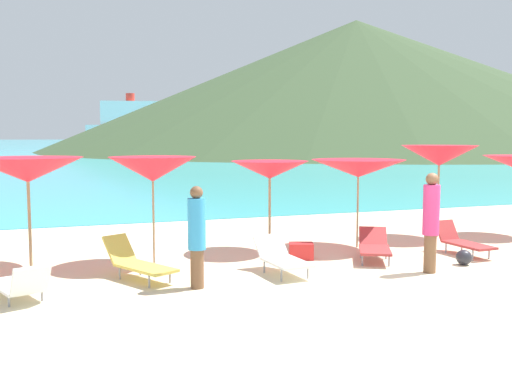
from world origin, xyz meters
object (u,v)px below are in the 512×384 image
(umbrella_5, at_px, (439,156))
(cruise_ship, at_px, (145,125))
(umbrella_3, at_px, (270,170))
(lounge_chair_3, at_px, (374,245))
(umbrella_1, at_px, (28,170))
(umbrella_2, at_px, (153,169))
(umbrella_4, at_px, (358,168))
(lounge_chair_5, at_px, (20,284))
(beachgoer_3, at_px, (197,234))
(lounge_chair_2, at_px, (462,241))
(beach_ball, at_px, (464,257))
(beachgoer_2, at_px, (431,219))
(cooler_box, at_px, (301,251))
(lounge_chair_1, at_px, (137,262))
(lounge_chair_4, at_px, (281,257))

(umbrella_5, bearing_deg, cruise_ship, 83.15)
(umbrella_3, bearing_deg, cruise_ship, 81.90)
(lounge_chair_3, bearing_deg, umbrella_3, 162.01)
(umbrella_1, relative_size, umbrella_2, 1.03)
(umbrella_2, distance_m, umbrella_4, 4.72)
(umbrella_1, xyz_separation_m, umbrella_3, (5.01, 0.02, -0.10))
(umbrella_3, xyz_separation_m, lounge_chair_5, (-5.11, -2.39, -1.56))
(beachgoer_3, distance_m, cruise_ship, 212.94)
(umbrella_1, relative_size, umbrella_4, 1.02)
(umbrella_2, bearing_deg, lounge_chair_2, -12.27)
(umbrella_1, height_order, umbrella_3, umbrella_1)
(umbrella_3, xyz_separation_m, beach_ball, (3.12, -2.70, -1.66))
(beachgoer_2, relative_size, cruise_ship, 0.04)
(umbrella_2, xyz_separation_m, lounge_chair_2, (6.43, -1.40, -1.60))
(umbrella_1, distance_m, umbrella_4, 7.06)
(umbrella_2, bearing_deg, cooler_box, -12.04)
(lounge_chair_5, bearing_deg, lounge_chair_3, 165.35)
(umbrella_4, distance_m, lounge_chair_3, 2.08)
(lounge_chair_1, height_order, lounge_chair_5, lounge_chair_1)
(lounge_chair_1, relative_size, beach_ball, 5.37)
(umbrella_4, distance_m, lounge_chair_4, 3.54)
(umbrella_1, relative_size, umbrella_3, 1.11)
(umbrella_3, relative_size, lounge_chair_4, 1.39)
(cooler_box, bearing_deg, lounge_chair_5, -146.79)
(beachgoer_3, xyz_separation_m, beach_ball, (5.43, -0.07, -0.77))
(umbrella_5, relative_size, cruise_ship, 0.05)
(lounge_chair_5, bearing_deg, beachgoer_2, 154.66)
(lounge_chair_4, bearing_deg, umbrella_4, 30.16)
(umbrella_5, xyz_separation_m, cooler_box, (-4.36, -1.28, -1.90))
(lounge_chair_5, bearing_deg, beach_ball, 157.44)
(lounge_chair_3, xyz_separation_m, beach_ball, (1.45, -0.99, -0.16))
(umbrella_4, distance_m, beachgoer_2, 2.80)
(umbrella_2, distance_m, beachgoer_3, 2.40)
(lounge_chair_1, height_order, cruise_ship, cruise_ship)
(cooler_box, distance_m, cruise_ship, 211.07)
(umbrella_2, bearing_deg, lounge_chair_3, -16.05)
(lounge_chair_3, xyz_separation_m, beachgoer_3, (-3.98, -0.92, 0.62))
(umbrella_2, distance_m, lounge_chair_1, 2.06)
(umbrella_5, bearing_deg, lounge_chair_4, -155.97)
(umbrella_3, relative_size, lounge_chair_5, 1.30)
(umbrella_5, bearing_deg, umbrella_2, -174.97)
(umbrella_1, bearing_deg, cruise_ship, 80.55)
(umbrella_4, xyz_separation_m, cooler_box, (-1.76, -0.76, -1.65))
(lounge_chair_5, relative_size, beach_ball, 5.00)
(umbrella_2, bearing_deg, umbrella_4, 1.58)
(lounge_chair_2, distance_m, beachgoer_3, 6.15)
(lounge_chair_4, bearing_deg, beachgoer_2, -22.39)
(lounge_chair_1, distance_m, beachgoer_3, 1.42)
(lounge_chair_1, bearing_deg, lounge_chair_2, -29.33)
(umbrella_3, distance_m, lounge_chair_5, 5.85)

